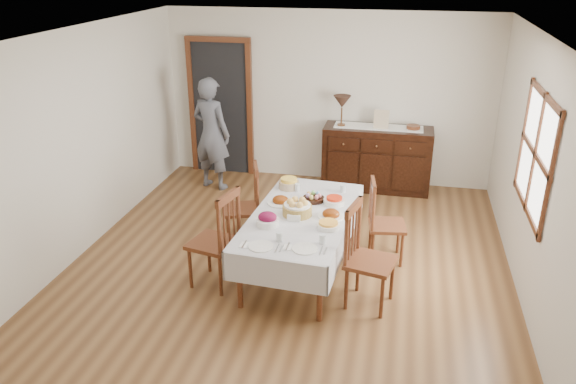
% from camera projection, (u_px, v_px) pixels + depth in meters
% --- Properties ---
extents(ground, '(6.00, 6.00, 0.00)m').
position_uv_depth(ground, '(286.00, 272.00, 6.37)').
color(ground, brown).
extents(room_shell, '(5.02, 6.02, 2.65)m').
position_uv_depth(room_shell, '(281.00, 122.00, 6.13)').
color(room_shell, white).
rests_on(room_shell, ground).
extents(dining_table, '(1.18, 2.12, 0.71)m').
position_uv_depth(dining_table, '(301.00, 221.00, 6.17)').
color(dining_table, silver).
rests_on(dining_table, ground).
extents(chair_left_near, '(0.55, 0.55, 1.11)m').
position_uv_depth(chair_left_near, '(218.00, 239.00, 5.92)').
color(chair_left_near, '#562A16').
rests_on(chair_left_near, ground).
extents(chair_left_far, '(0.54, 0.54, 1.02)m').
position_uv_depth(chair_left_far, '(246.00, 205.00, 6.83)').
color(chair_left_far, '#562A16').
rests_on(chair_left_far, ground).
extents(chair_right_near, '(0.55, 0.55, 1.09)m').
position_uv_depth(chair_right_near, '(366.00, 255.00, 5.61)').
color(chair_right_near, '#562A16').
rests_on(chair_right_near, ground).
extents(chair_right_far, '(0.47, 0.47, 0.99)m').
position_uv_depth(chair_right_far, '(383.00, 221.00, 6.45)').
color(chair_right_far, '#562A16').
rests_on(chair_right_far, ground).
extents(sideboard, '(1.60, 0.58, 0.96)m').
position_uv_depth(sideboard, '(377.00, 158.00, 8.47)').
color(sideboard, black).
rests_on(sideboard, ground).
extents(person, '(0.65, 0.52, 1.81)m').
position_uv_depth(person, '(211.00, 130.00, 8.35)').
color(person, '#545762').
rests_on(person, ground).
extents(bread_basket, '(0.32, 0.32, 0.19)m').
position_uv_depth(bread_basket, '(297.00, 208.00, 6.09)').
color(bread_basket, olive).
rests_on(bread_basket, dining_table).
extents(egg_basket, '(0.25, 0.25, 0.10)m').
position_uv_depth(egg_basket, '(314.00, 198.00, 6.45)').
color(egg_basket, black).
rests_on(egg_basket, dining_table).
extents(ham_platter_a, '(0.31, 0.31, 0.11)m').
position_uv_depth(ham_platter_a, '(281.00, 201.00, 6.39)').
color(ham_platter_a, white).
rests_on(ham_platter_a, dining_table).
extents(ham_platter_b, '(0.29, 0.29, 0.11)m').
position_uv_depth(ham_platter_b, '(331.00, 214.00, 6.06)').
color(ham_platter_b, white).
rests_on(ham_platter_b, dining_table).
extents(beet_bowl, '(0.24, 0.24, 0.15)m').
position_uv_depth(beet_bowl, '(268.00, 220.00, 5.86)').
color(beet_bowl, white).
rests_on(beet_bowl, dining_table).
extents(carrot_bowl, '(0.25, 0.25, 0.09)m').
position_uv_depth(carrot_bowl, '(334.00, 201.00, 6.37)').
color(carrot_bowl, white).
rests_on(carrot_bowl, dining_table).
extents(pineapple_bowl, '(0.25, 0.25, 0.13)m').
position_uv_depth(pineapple_bowl, '(289.00, 184.00, 6.79)').
color(pineapple_bowl, tan).
rests_on(pineapple_bowl, dining_table).
extents(casserole_dish, '(0.24, 0.24, 0.07)m').
position_uv_depth(casserole_dish, '(328.00, 225.00, 5.82)').
color(casserole_dish, white).
rests_on(casserole_dish, dining_table).
extents(butter_dish, '(0.15, 0.10, 0.07)m').
position_uv_depth(butter_dish, '(294.00, 217.00, 5.99)').
color(butter_dish, white).
rests_on(butter_dish, dining_table).
extents(setting_left, '(0.43, 0.31, 0.10)m').
position_uv_depth(setting_left, '(267.00, 243.00, 5.48)').
color(setting_left, white).
rests_on(setting_left, dining_table).
extents(setting_right, '(0.43, 0.31, 0.10)m').
position_uv_depth(setting_right, '(310.00, 245.00, 5.44)').
color(setting_right, white).
rests_on(setting_right, dining_table).
extents(glass_far_a, '(0.06, 0.06, 0.10)m').
position_uv_depth(glass_far_a, '(297.00, 187.00, 6.71)').
color(glass_far_a, silver).
rests_on(glass_far_a, dining_table).
extents(glass_far_b, '(0.07, 0.07, 0.09)m').
position_uv_depth(glass_far_b, '(343.00, 189.00, 6.68)').
color(glass_far_b, silver).
rests_on(glass_far_b, dining_table).
extents(runner, '(1.30, 0.35, 0.01)m').
position_uv_depth(runner, '(378.00, 127.00, 8.31)').
color(runner, white).
rests_on(runner, sideboard).
extents(table_lamp, '(0.26, 0.26, 0.46)m').
position_uv_depth(table_lamp, '(342.00, 103.00, 8.23)').
color(table_lamp, brown).
rests_on(table_lamp, sideboard).
extents(picture_frame, '(0.22, 0.08, 0.28)m').
position_uv_depth(picture_frame, '(381.00, 119.00, 8.18)').
color(picture_frame, tan).
rests_on(picture_frame, sideboard).
extents(deco_bowl, '(0.20, 0.20, 0.06)m').
position_uv_depth(deco_bowl, '(413.00, 127.00, 8.20)').
color(deco_bowl, '#562A16').
rests_on(deco_bowl, sideboard).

